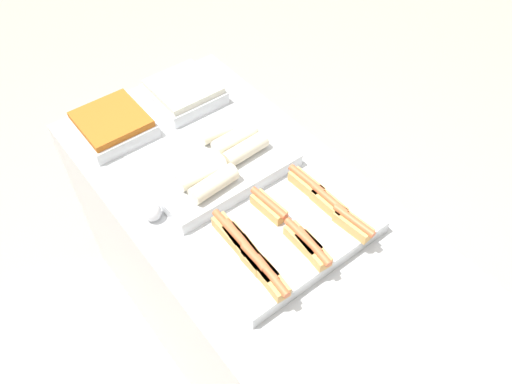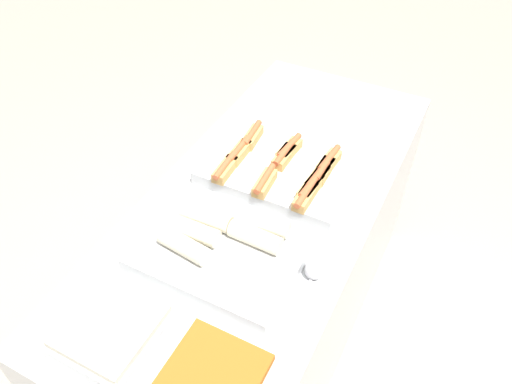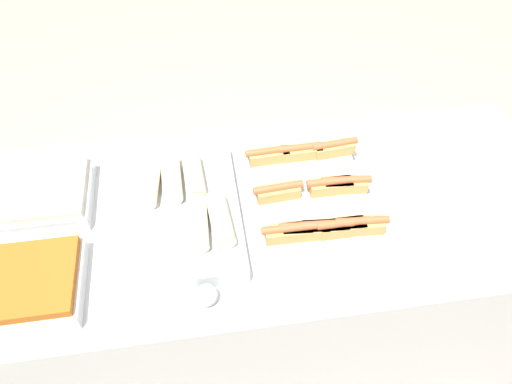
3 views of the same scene
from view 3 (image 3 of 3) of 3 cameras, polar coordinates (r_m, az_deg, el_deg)
The scene contains 7 objects.
ground_plane at distance 2.23m, azimuth 1.96°, elevation -16.93°, with size 12.00×12.00×0.00m, color #ADA393.
counter at distance 1.83m, azimuth 2.32°, elevation -10.92°, with size 1.71×0.74×0.90m.
tray_hotdogs at distance 1.45m, azimuth 6.49°, elevation -0.61°, with size 0.35×0.52×0.10m.
tray_wraps at distance 1.43m, azimuth -8.93°, elevation -2.02°, with size 0.36×0.48×0.11m.
tray_side_front at distance 1.39m, azimuth -24.33°, elevation -9.68°, with size 0.25×0.24×0.07m.
tray_side_back at distance 1.57m, azimuth -22.80°, elevation -0.39°, with size 0.25×0.24×0.07m.
serving_spoon_near at distance 1.27m, azimuth -6.08°, elevation -11.72°, with size 0.22×0.06×0.06m.
Camera 3 is at (-0.21, -0.93, 2.01)m, focal length 35.00 mm.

